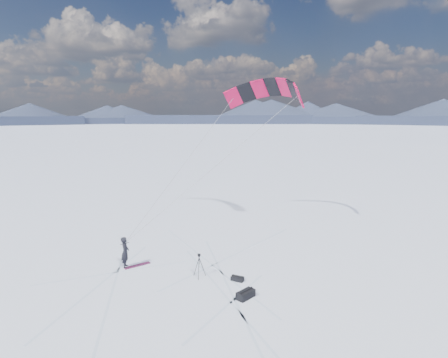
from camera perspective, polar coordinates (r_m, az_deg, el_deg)
name	(u,v)px	position (r m, az deg, el deg)	size (l,w,h in m)	color
ground	(188,284)	(19.54, -5.56, -15.65)	(1800.00, 1800.00, 0.00)	white
horizon_hills	(186,216)	(18.30, -5.74, -5.66)	(704.84, 706.81, 8.66)	#1F223C
snow_tracks	(183,291)	(18.88, -6.20, -16.61)	(17.62, 14.39, 0.01)	silver
snowkiter	(126,267)	(22.05, -14.73, -12.87)	(0.64, 0.42, 1.75)	black
snowboard	(137,265)	(22.08, -13.08, -12.71)	(1.50, 0.28, 0.04)	#7F184E
tripod	(199,262)	(19.93, -3.82, -12.51)	(0.60, 0.66, 1.27)	black
gear_bag_a	(246,294)	(18.12, 3.32, -17.13)	(1.02, 0.77, 0.41)	black
gear_bag_b	(237,278)	(19.74, 2.05, -14.91)	(0.65, 0.68, 0.29)	black
power_kite	(268,92)	(28.44, 6.71, 13.05)	(12.95, 7.76, 9.65)	#BE093A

